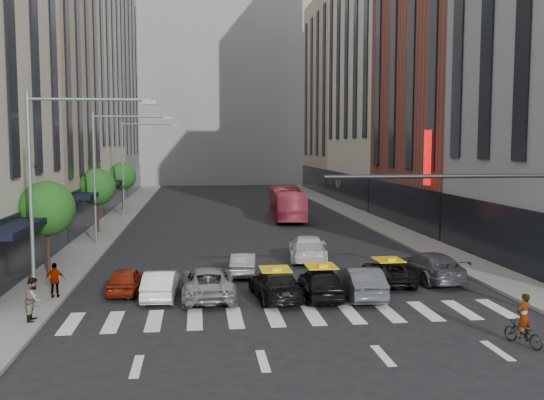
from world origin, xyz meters
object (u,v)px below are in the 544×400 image
object	(u,v)px
streetlamp_far	(133,156)
taxi_left	(275,284)
car_red	(127,280)
taxi_center	(321,282)
bus	(287,203)
streetlamp_near	(53,170)
car_white_front	(161,284)
motorcycle	(523,333)
pedestrian_near	(34,299)
streetlamp_mid	(108,160)
pedestrian_far	(55,280)

from	to	relation	value
streetlamp_far	taxi_left	distance (m)	33.54
car_red	streetlamp_far	bearing A→B (deg)	-80.67
taxi_center	bus	bearing A→B (deg)	-93.17
streetlamp_far	taxi_center	xyz separation A→B (m)	(11.50, -31.87, -5.17)
streetlamp_near	taxi_center	xyz separation A→B (m)	(11.50, 0.13, -5.17)
car_white_front	motorcycle	size ratio (longest dim) A/B	2.40
car_white_front	taxi_center	size ratio (longest dim) A/B	0.92
motorcycle	pedestrian_near	world-z (taller)	pedestrian_near
car_white_front	pedestrian_near	bearing A→B (deg)	39.13
motorcycle	bus	bearing A→B (deg)	-105.33
pedestrian_near	streetlamp_near	bearing A→B (deg)	-10.43
taxi_left	pedestrian_near	bearing A→B (deg)	10.56
streetlamp_mid	taxi_center	size ratio (longest dim) A/B	2.10
car_red	motorcycle	size ratio (longest dim) A/B	2.19
streetlamp_mid	car_white_front	size ratio (longest dim) A/B	2.28
pedestrian_near	car_red	bearing A→B (deg)	-34.99
taxi_center	pedestrian_near	world-z (taller)	pedestrian_near
streetlamp_near	pedestrian_far	distance (m)	5.12
streetlamp_near	streetlamp_mid	distance (m)	16.00
streetlamp_near	car_red	world-z (taller)	streetlamp_near
taxi_left	streetlamp_near	bearing A→B (deg)	-3.09
streetlamp_near	bus	xyz separation A→B (m)	(14.24, 28.77, -4.38)
streetlamp_near	pedestrian_near	size ratio (longest dim) A/B	5.33
taxi_left	pedestrian_far	distance (m)	9.85
taxi_left	taxi_center	world-z (taller)	taxi_center
streetlamp_mid	pedestrian_far	world-z (taller)	streetlamp_mid
pedestrian_near	motorcycle	bearing A→B (deg)	-107.05
taxi_left	taxi_center	xyz separation A→B (m)	(2.06, -0.11, 0.06)
streetlamp_near	taxi_center	world-z (taller)	streetlamp_near
motorcycle	car_red	bearing A→B (deg)	-52.72
streetlamp_mid	motorcycle	xyz separation A→B (m)	(17.18, -23.12, -5.47)
streetlamp_mid	streetlamp_far	world-z (taller)	same
streetlamp_near	streetlamp_mid	size ratio (longest dim) A/B	1.00
car_red	motorcycle	bearing A→B (deg)	151.54
bus	motorcycle	distance (m)	36.03
streetlamp_mid	car_red	xyz separation A→B (m)	(2.64, -13.78, -5.29)
car_red	bus	world-z (taller)	bus
car_white_front	pedestrian_near	xyz separation A→B (m)	(-4.66, -3.39, 0.34)
pedestrian_near	pedestrian_far	bearing A→B (deg)	-2.01
pedestrian_far	car_white_front	bearing A→B (deg)	173.14
bus	pedestrian_near	distance (m)	34.43
car_white_front	bus	bearing A→B (deg)	-106.51
streetlamp_mid	pedestrian_near	xyz separation A→B (m)	(-0.36, -18.41, -4.91)
streetlamp_near	streetlamp_far	size ratio (longest dim) A/B	1.00
streetlamp_mid	bus	distance (m)	19.62
car_red	taxi_left	bearing A→B (deg)	168.08
motorcycle	car_white_front	bearing A→B (deg)	-52.19
taxi_center	car_red	bearing A→B (deg)	-10.97
streetlamp_far	pedestrian_far	size ratio (longest dim) A/B	5.78
car_white_front	pedestrian_near	size ratio (longest dim) A/B	2.34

